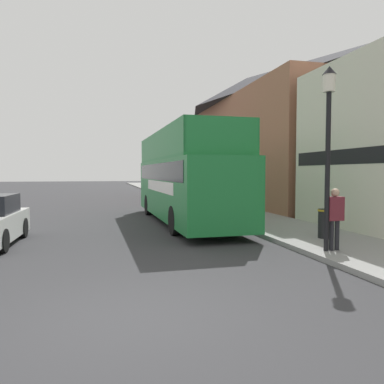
% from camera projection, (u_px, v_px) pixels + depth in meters
% --- Properties ---
extents(ground_plane, '(144.00, 144.00, 0.00)m').
position_uv_depth(ground_plane, '(106.00, 205.00, 26.01)').
color(ground_plane, '#333335').
extents(sidewalk, '(3.24, 108.00, 0.14)m').
position_uv_depth(sidewalk, '(209.00, 205.00, 24.68)').
color(sidewalk, gray).
rests_on(sidewalk, ground_plane).
extents(brick_terrace_rear, '(6.00, 25.31, 9.83)m').
position_uv_depth(brick_terrace_rear, '(246.00, 139.00, 30.35)').
color(brick_terrace_rear, '#9E664C').
rests_on(brick_terrace_rear, ground_plane).
extents(tour_bus, '(2.69, 11.07, 3.98)m').
position_uv_depth(tour_bus, '(184.00, 182.00, 16.73)').
color(tour_bus, '#1E7A38').
rests_on(tour_bus, ground_plane).
extents(parked_car_ahead_of_bus, '(1.76, 4.19, 1.46)m').
position_uv_depth(parked_car_ahead_of_bus, '(166.00, 196.00, 24.80)').
color(parked_car_ahead_of_bus, maroon).
rests_on(parked_car_ahead_of_bus, ground_plane).
extents(pedestrian_second, '(0.44, 0.24, 1.67)m').
position_uv_depth(pedestrian_second, '(335.00, 213.00, 10.02)').
color(pedestrian_second, '#232328').
rests_on(pedestrian_second, sidewalk).
extents(lamp_post_nearest, '(0.35, 0.35, 4.87)m').
position_uv_depth(lamp_post_nearest, '(328.00, 125.00, 9.81)').
color(lamp_post_nearest, black).
rests_on(lamp_post_nearest, sidewalk).
extents(lamp_post_second, '(0.35, 0.35, 4.44)m').
position_uv_depth(lamp_post_second, '(236.00, 151.00, 16.99)').
color(lamp_post_second, black).
rests_on(lamp_post_second, sidewalk).
extents(litter_bin, '(0.48, 0.48, 0.93)m').
position_uv_depth(litter_bin, '(325.00, 223.00, 11.92)').
color(litter_bin, black).
rests_on(litter_bin, sidewalk).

